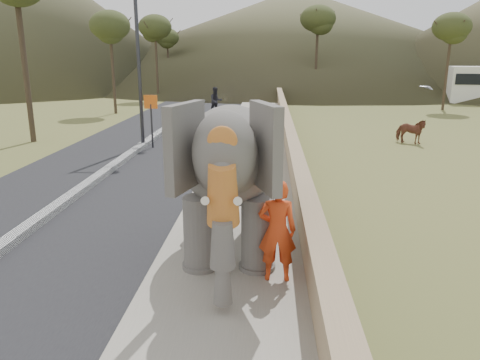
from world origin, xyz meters
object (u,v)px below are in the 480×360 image
object	(u,v)px
elephant_and_man	(232,176)
motorcyclist	(217,106)
lamppost	(144,37)
cow	(410,131)

from	to	relation	value
elephant_and_man	motorcyclist	size ratio (longest dim) A/B	2.19
lamppost	motorcyclist	size ratio (longest dim) A/B	3.90
elephant_and_man	cow	bearing A→B (deg)	60.51
lamppost	motorcyclist	bearing A→B (deg)	78.29
cow	elephant_and_man	distance (m)	15.28
cow	motorcyclist	world-z (taller)	motorcyclist
cow	motorcyclist	bearing A→B (deg)	82.72
lamppost	elephant_and_man	xyz separation A→B (m)	(4.71, -11.61, -3.13)
lamppost	elephant_and_man	distance (m)	12.92
cow	elephant_and_man	bearing A→B (deg)	-177.61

